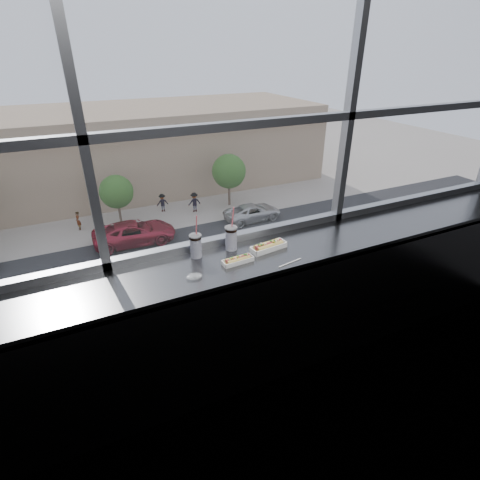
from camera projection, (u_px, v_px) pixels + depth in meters
name	position (u px, v px, depth m)	size (l,w,h in m)	color
wall_back_lower	(236.00, 296.00, 3.27)	(6.00, 6.00, 0.00)	black
window_glass	(234.00, 78.00, 2.48)	(6.00, 6.00, 0.00)	silver
window_mullions	(235.00, 79.00, 2.46)	(6.00, 0.08, 2.40)	gray
counter	(251.00, 259.00, 2.81)	(6.00, 0.55, 0.06)	#5E5E5F
counter_fascia	(265.00, 333.00, 2.84)	(6.00, 0.04, 1.04)	#5E5E5F
hotdog_tray_left	(238.00, 260.00, 2.69)	(0.24, 0.09, 0.06)	white
hotdog_tray_right	(269.00, 246.00, 2.86)	(0.30, 0.13, 0.07)	white
soda_cup_left	(196.00, 245.00, 2.73)	(0.09, 0.09, 0.34)	white
soda_cup_right	(231.00, 237.00, 2.84)	(0.10, 0.10, 0.35)	white
loose_straw	(290.00, 263.00, 2.69)	(0.01, 0.01, 0.21)	white
wrapper	(194.00, 276.00, 2.52)	(0.10, 0.07, 0.03)	silver
plaza_ground	(80.00, 177.00, 43.49)	(120.00, 120.00, 0.00)	gray
plaza_near	(160.00, 445.00, 14.20)	(50.00, 14.00, 0.04)	gray
street_asphalt	(110.00, 276.00, 24.62)	(80.00, 10.00, 0.06)	black
far_sidewalk	(96.00, 229.00, 31.05)	(80.00, 6.00, 0.04)	gray
far_building	(77.00, 153.00, 37.24)	(50.00, 14.00, 8.00)	#8F775F
car_far_c	(253.00, 210.00, 32.17)	(5.56, 2.32, 1.85)	#B8B8B8
car_near_d	(257.00, 261.00, 24.27)	(6.34, 2.64, 2.11)	white
car_near_c	(134.00, 292.00, 21.29)	(5.90, 2.46, 1.97)	#A95934
car_far_b	(134.00, 229.00, 28.25)	(6.80, 2.83, 2.27)	maroon
car_near_e	(325.00, 244.00, 26.32)	(6.16, 2.57, 2.05)	navy
pedestrian_c	(162.00, 201.00, 33.81)	(0.89, 0.67, 2.01)	#66605B
pedestrian_d	(194.00, 200.00, 33.73)	(0.97, 0.73, 2.18)	#66605B
pedestrian_b	(78.00, 219.00, 30.44)	(0.83, 0.62, 1.87)	#66605B
tree_center	(116.00, 192.00, 30.51)	(2.76, 2.76, 4.31)	#47382B
tree_right	(229.00, 171.00, 34.14)	(3.13, 3.13, 4.90)	#47382B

